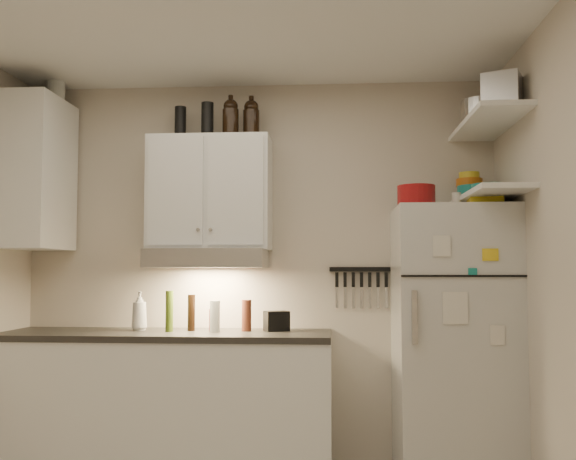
{
  "coord_description": "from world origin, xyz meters",
  "views": [
    {
      "loc": [
        0.52,
        -2.87,
        1.31
      ],
      "look_at": [
        0.25,
        0.9,
        1.55
      ],
      "focal_mm": 40.0,
      "sensor_mm": 36.0,
      "label": 1
    }
  ],
  "objects": [
    {
      "name": "back_wall",
      "position": [
        0.0,
        1.51,
        1.3
      ],
      "size": [
        3.2,
        0.02,
        2.6
      ],
      "primitive_type": "cube",
      "color": "beige",
      "rests_on": "ground"
    },
    {
      "name": "base_cabinet",
      "position": [
        -0.55,
        1.2,
        0.44
      ],
      "size": [
        2.1,
        0.6,
        0.88
      ],
      "primitive_type": "cube",
      "color": "white",
      "rests_on": "floor"
    },
    {
      "name": "countertop",
      "position": [
        -0.55,
        1.2,
        0.9
      ],
      "size": [
        2.1,
        0.62,
        0.04
      ],
      "primitive_type": "cube",
      "color": "#2B2825",
      "rests_on": "base_cabinet"
    },
    {
      "name": "upper_cabinet",
      "position": [
        -0.3,
        1.33,
        1.83
      ],
      "size": [
        0.8,
        0.33,
        0.75
      ],
      "primitive_type": "cube",
      "color": "white",
      "rests_on": "back_wall"
    },
    {
      "name": "side_cabinet",
      "position": [
        -1.44,
        1.2,
        1.95
      ],
      "size": [
        0.33,
        0.55,
        1.0
      ],
      "primitive_type": "cube",
      "color": "white",
      "rests_on": "left_wall"
    },
    {
      "name": "range_hood",
      "position": [
        -0.3,
        1.27,
        1.39
      ],
      "size": [
        0.76,
        0.46,
        0.12
      ],
      "primitive_type": "cube",
      "color": "silver",
      "rests_on": "back_wall"
    },
    {
      "name": "fridge",
      "position": [
        1.25,
        1.16,
        0.85
      ],
      "size": [
        0.7,
        0.68,
        1.7
      ],
      "primitive_type": "cube",
      "color": "silver",
      "rests_on": "floor"
    },
    {
      "name": "shelf_hi",
      "position": [
        1.45,
        1.02,
        2.2
      ],
      "size": [
        0.3,
        0.95,
        0.03
      ],
      "primitive_type": "cube",
      "color": "white",
      "rests_on": "right_wall"
    },
    {
      "name": "shelf_lo",
      "position": [
        1.45,
        1.02,
        1.76
      ],
      "size": [
        0.3,
        0.95,
        0.03
      ],
      "primitive_type": "cube",
      "color": "white",
      "rests_on": "right_wall"
    },
    {
      "name": "knife_strip",
      "position": [
        0.7,
        1.49,
        1.32
      ],
      "size": [
        0.42,
        0.02,
        0.03
      ],
      "primitive_type": "cube",
      "color": "black",
      "rests_on": "back_wall"
    },
    {
      "name": "dutch_oven",
      "position": [
        1.03,
        1.12,
        1.77
      ],
      "size": [
        0.28,
        0.28,
        0.14
      ],
      "primitive_type": "cylinder",
      "rotation": [
        0.0,
        0.0,
        0.24
      ],
      "color": "maroon",
      "rests_on": "fridge"
    },
    {
      "name": "book_stack",
      "position": [
        1.43,
        1.05,
        1.74
      ],
      "size": [
        0.21,
        0.25,
        0.08
      ],
      "primitive_type": "cube",
      "rotation": [
        0.0,
        0.0,
        -0.09
      ],
      "color": "yellow",
      "rests_on": "fridge"
    },
    {
      "name": "spice_jar",
      "position": [
        1.28,
        1.16,
        1.75
      ],
      "size": [
        0.07,
        0.07,
        0.1
      ],
      "primitive_type": "cylinder",
      "rotation": [
        0.0,
        0.0,
        -0.21
      ],
      "color": "silver",
      "rests_on": "fridge"
    },
    {
      "name": "stock_pot",
      "position": [
        1.47,
        1.26,
        2.31
      ],
      "size": [
        0.33,
        0.33,
        0.18
      ],
      "primitive_type": "cylinder",
      "rotation": [
        0.0,
        0.0,
        -0.36
      ],
      "color": "silver",
      "rests_on": "shelf_hi"
    },
    {
      "name": "tin_a",
      "position": [
        1.53,
        0.92,
        2.32
      ],
      "size": [
        0.24,
        0.22,
        0.21
      ],
      "primitive_type": "cube",
      "rotation": [
        0.0,
        0.0,
        0.18
      ],
      "color": "#AAAAAD",
      "rests_on": "shelf_hi"
    },
    {
      "name": "tin_b",
      "position": [
        1.47,
        0.78,
        2.32
      ],
      "size": [
        0.27,
        0.27,
        0.2
      ],
      "primitive_type": "cube",
      "rotation": [
        0.0,
        0.0,
        -0.43
      ],
      "color": "#AAAAAD",
      "rests_on": "shelf_hi"
    },
    {
      "name": "bowl_teal",
      "position": [
        1.43,
        1.34,
        1.82
      ],
      "size": [
        0.21,
        0.21,
        0.09
      ],
      "primitive_type": "cylinder",
      "color": "#167B75",
      "rests_on": "shelf_lo"
    },
    {
      "name": "bowl_orange",
      "position": [
        1.41,
        1.37,
        1.89
      ],
      "size": [
        0.17,
        0.17,
        0.05
      ],
      "primitive_type": "cylinder",
      "color": "#BF5D12",
      "rests_on": "bowl_teal"
    },
    {
      "name": "bowl_yellow",
      "position": [
        1.41,
        1.37,
        1.93
      ],
      "size": [
        0.13,
        0.13,
        0.04
      ],
      "primitive_type": "cylinder",
      "color": "gold",
      "rests_on": "bowl_orange"
    },
    {
      "name": "plates",
      "position": [
        1.45,
        1.01,
        1.8
      ],
      "size": [
        0.23,
        0.23,
        0.05
      ],
      "primitive_type": "cylinder",
      "rotation": [
        0.0,
        0.0,
        0.14
      ],
      "color": "#167B75",
      "rests_on": "shelf_lo"
    },
    {
      "name": "growler_a",
      "position": [
        -0.16,
        1.28,
        2.33
      ],
      "size": [
        0.13,
        0.13,
        0.25
      ],
      "primitive_type": null,
      "rotation": [
        0.0,
        0.0,
        0.27
      ],
      "color": "black",
      "rests_on": "upper_cabinet"
    },
    {
      "name": "growler_b",
      "position": [
        -0.03,
        1.33,
        2.33
      ],
      "size": [
        0.12,
        0.12,
        0.26
      ],
      "primitive_type": null,
      "rotation": [
        0.0,
        0.0,
        -0.06
      ],
      "color": "black",
      "rests_on": "upper_cabinet"
    },
    {
      "name": "thermos_a",
      "position": [
        -0.32,
        1.32,
        2.32
      ],
      "size": [
        0.1,
        0.1,
        0.24
      ],
      "primitive_type": "cylinder",
      "rotation": [
        0.0,
        0.0,
        0.24
      ],
      "color": "black",
      "rests_on": "upper_cabinet"
    },
    {
      "name": "thermos_b",
      "position": [
        -0.52,
        1.36,
        2.31
      ],
      "size": [
        0.09,
        0.09,
        0.22
      ],
      "primitive_type": "cylinder",
      "rotation": [
        0.0,
        0.0,
        -0.26
      ],
      "color": "black",
      "rests_on": "upper_cabinet"
    },
    {
      "name": "side_jar",
      "position": [
        -1.37,
        1.32,
        2.53
      ],
      "size": [
        0.12,
        0.12,
        0.16
      ],
      "primitive_type": "cylinder",
      "rotation": [
        0.0,
        0.0,
        -0.04
      ],
      "color": "silver",
      "rests_on": "side_cabinet"
    },
    {
      "name": "soap_bottle",
      "position": [
        -0.75,
        1.28,
        1.06
      ],
      "size": [
        0.14,
        0.14,
        0.28
      ],
      "primitive_type": "imported",
      "rotation": [
        0.0,
        0.0,
        0.38
      ],
      "color": "white",
      "rests_on": "countertop"
    },
    {
      "name": "pepper_mill",
      "position": [
        -0.05,
        1.27,
        1.02
      ],
      "size": [
        0.07,
        0.07,
        0.2
      ],
      "primitive_type": "cylinder",
      "rotation": [
        0.0,
        0.0,
        0.13
      ],
      "color": "brown",
      "rests_on": "countertop"
    },
    {
      "name": "oil_bottle",
      "position": [
        -0.53,
        1.2,
        1.05
      ],
      "size": [
        0.05,
        0.05,
        0.26
      ],
      "primitive_type": "cylinder",
      "rotation": [
        0.0,
        0.0,
        -0.02
      ],
      "color": "#3F5715",
      "rests_on": "countertop"
    },
    {
      "name": "vinegar_bottle",
      "position": [
        -0.41,
        1.27,
        1.04
      ],
      "size": [
        0.06,
        0.06,
        0.23
      ],
      "primitive_type": "cylinder",
      "rotation": [
        0.0,
        0.0,
        0.41
      ],
      "color": "black",
      "rests_on": "countertop"
    },
    {
      "name": "clear_bottle",
      "position": [
        -0.24,
        1.2,
        1.02
      ],
      "size": [
        0.08,
        0.08,
        0.2
      ],
      "primitive_type": "cylinder",
      "rotation": [
        0.0,
        0.0,
        0.29
      ],
      "color": "silver",
      "rests_on": "countertop"
    },
    {
      "name": "red_jar",
      "position": [
        -0.25,
        1.26,
        0.99
      ],
      "size": [
        0.08,
        0.08,
        0.14
      ],
      "primitive_type": "cylinder",
      "rotation": [
        0.0,
        0.0,
        -0.14
      ],
      "color": "maroon",
      "rests_on": "countertop"
    },
    {
      "name": "caddy",
      "position": [
        0.15,
        1.3,
        0.98
      ],
      "size": [
        0.18,
        0.16,
        0.13
      ],
      "primitive_type": "cube",
      "rotation": [
        0.0,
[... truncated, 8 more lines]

